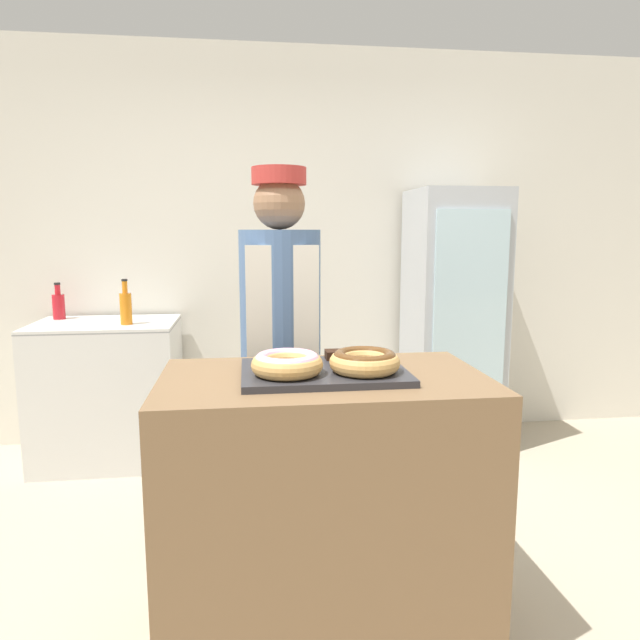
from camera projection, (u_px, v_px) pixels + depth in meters
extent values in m
plane|color=#B7A88E|center=(323.00, 627.00, 2.12)|extent=(14.00, 14.00, 0.00)
cube|color=silver|center=(283.00, 247.00, 4.00)|extent=(8.00, 0.06, 2.70)
cube|color=brown|center=(324.00, 506.00, 2.05)|extent=(1.13, 0.66, 0.97)
cube|color=#2D2D33|center=(324.00, 372.00, 1.97)|extent=(0.57, 0.41, 0.02)
torus|color=tan|center=(287.00, 365.00, 1.89)|extent=(0.24, 0.24, 0.07)
torus|color=#EFADC6|center=(287.00, 359.00, 1.89)|extent=(0.21, 0.21, 0.04)
torus|color=tan|center=(365.00, 362.00, 1.92)|extent=(0.24, 0.24, 0.07)
torus|color=brown|center=(365.00, 357.00, 1.92)|extent=(0.21, 0.21, 0.04)
cube|color=black|center=(301.00, 356.00, 2.11)|extent=(0.07, 0.07, 0.03)
cube|color=black|center=(335.00, 355.00, 2.13)|extent=(0.07, 0.07, 0.03)
cylinder|color=#4C4C51|center=(282.00, 456.00, 2.67)|extent=(0.26, 0.26, 0.84)
cylinder|color=#4C6B99|center=(280.00, 301.00, 2.55)|extent=(0.36, 0.36, 0.63)
cube|color=silver|center=(284.00, 400.00, 2.45)|extent=(0.31, 0.02, 1.32)
sphere|color=#936B4C|center=(279.00, 203.00, 2.49)|extent=(0.23, 0.23, 0.23)
cylinder|color=#B2332D|center=(279.00, 176.00, 2.47)|extent=(0.24, 0.24, 0.07)
cube|color=#ADB2B7|center=(452.00, 320.00, 3.86)|extent=(0.57, 0.58, 1.73)
cube|color=silver|center=(469.00, 322.00, 3.56)|extent=(0.47, 0.02, 1.39)
cube|color=silver|center=(109.00, 392.00, 3.63)|extent=(0.87, 0.62, 0.90)
cube|color=gray|center=(105.00, 325.00, 3.57)|extent=(0.87, 0.62, 0.01)
cylinder|color=red|center=(59.00, 307.00, 3.68)|extent=(0.08, 0.08, 0.16)
cylinder|color=red|center=(58.00, 290.00, 3.66)|extent=(0.03, 0.03, 0.06)
cylinder|color=black|center=(57.00, 284.00, 3.66)|extent=(0.04, 0.04, 0.01)
cylinder|color=orange|center=(126.00, 309.00, 3.47)|extent=(0.07, 0.07, 0.19)
cylinder|color=orange|center=(125.00, 287.00, 3.45)|extent=(0.03, 0.03, 0.07)
cylinder|color=black|center=(124.00, 280.00, 3.44)|extent=(0.04, 0.04, 0.01)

